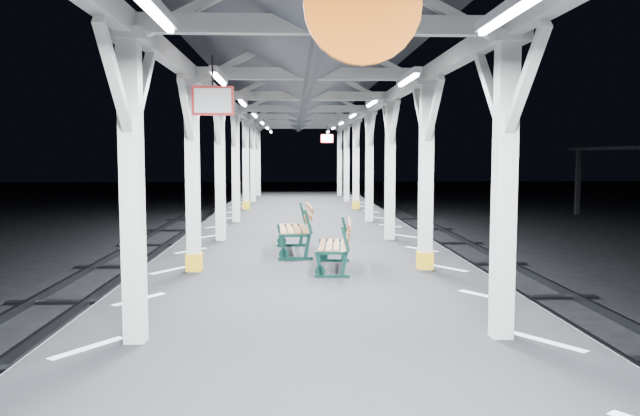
{
  "coord_description": "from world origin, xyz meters",
  "views": [
    {
      "loc": [
        -0.3,
        -8.67,
        3.03
      ],
      "look_at": [
        0.12,
        0.89,
        2.2
      ],
      "focal_mm": 35.0,
      "sensor_mm": 36.0,
      "label": 1
    }
  ],
  "objects": [
    {
      "name": "bench_far",
      "position": [
        -0.18,
        4.03,
        1.53
      ],
      "size": [
        0.77,
        1.87,
        1.0
      ],
      "rotation": [
        0.0,
        0.0,
        0.04
      ],
      "color": "#0E2F27",
      "rests_on": "platform"
    },
    {
      "name": "ground",
      "position": [
        0.0,
        0.0,
        0.0
      ],
      "size": [
        120.0,
        120.0,
        0.0
      ],
      "primitive_type": "plane",
      "color": "black",
      "rests_on": "ground"
    },
    {
      "name": "platform",
      "position": [
        0.0,
        0.0,
        0.5
      ],
      "size": [
        6.0,
        50.0,
        1.0
      ],
      "primitive_type": "cube",
      "color": "black",
      "rests_on": "ground"
    },
    {
      "name": "hazard_stripes_right",
      "position": [
        2.45,
        0.0,
        1.0
      ],
      "size": [
        1.0,
        48.0,
        0.01
      ],
      "primitive_type": "cube",
      "color": "silver",
      "rests_on": "platform"
    },
    {
      "name": "hazard_stripes_left",
      "position": [
        -2.45,
        0.0,
        1.0
      ],
      "size": [
        1.0,
        48.0,
        0.01
      ],
      "primitive_type": "cube",
      "color": "silver",
      "rests_on": "platform"
    },
    {
      "name": "canopy",
      "position": [
        0.0,
        -0.02,
        4.56
      ],
      "size": [
        5.4,
        49.0,
        4.65
      ],
      "color": "silver",
      "rests_on": "platform"
    },
    {
      "name": "bench_mid",
      "position": [
        0.5,
        2.16,
        1.46
      ],
      "size": [
        0.73,
        1.64,
        0.87
      ],
      "rotation": [
        0.0,
        0.0,
        -0.08
      ],
      "color": "#0E2F27",
      "rests_on": "platform"
    }
  ]
}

